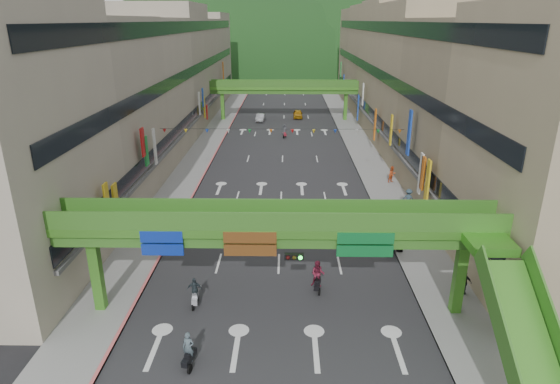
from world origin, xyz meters
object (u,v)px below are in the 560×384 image
at_px(scooter_rider_mid, 318,276).
at_px(pedestrian_red, 392,176).
at_px(car_silver, 260,118).
at_px(car_yellow, 298,114).
at_px(scooter_rider_near, 189,351).
at_px(overpass_near, 293,240).

bearing_deg(scooter_rider_mid, pedestrian_red, 66.55).
relative_size(car_silver, pedestrian_red, 2.20).
xyz_separation_m(car_silver, car_yellow, (6.74, 3.14, 0.05)).
distance_m(scooter_rider_near, car_silver, 63.00).
xyz_separation_m(overpass_near, pedestrian_red, (11.27, 25.01, -4.29)).
distance_m(car_silver, pedestrian_red, 37.39).
distance_m(scooter_rider_near, scooter_rider_mid, 10.27).
xyz_separation_m(car_silver, pedestrian_red, (16.38, -33.61, 0.25)).
height_order(car_yellow, pedestrian_red, pedestrian_red).
bearing_deg(scooter_rider_near, car_yellow, 83.91).
distance_m(car_silver, car_yellow, 7.43).
relative_size(scooter_rider_mid, pedestrian_red, 1.20).
relative_size(overpass_near, car_silver, 6.94).
height_order(scooter_rider_near, car_yellow, scooter_rider_near).
bearing_deg(pedestrian_red, scooter_rider_mid, -145.38).
height_order(scooter_rider_mid, car_yellow, scooter_rider_mid).
xyz_separation_m(scooter_rider_mid, pedestrian_red, (9.55, 22.01, -0.23)).
distance_m(overpass_near, car_silver, 59.02).
xyz_separation_m(overpass_near, car_silver, (-5.11, 58.62, -4.54)).
distance_m(overpass_near, scooter_rider_mid, 5.33).
bearing_deg(scooter_rider_near, pedestrian_red, 60.41).
bearing_deg(scooter_rider_near, scooter_rider_mid, 45.93).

